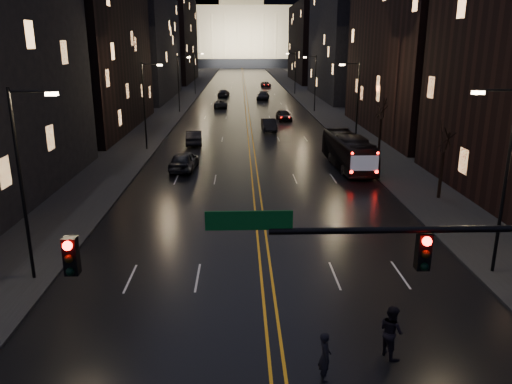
{
  "coord_description": "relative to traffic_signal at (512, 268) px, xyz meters",
  "views": [
    {
      "loc": [
        -1.2,
        -11.75,
        10.74
      ],
      "look_at": [
        -0.4,
        13.18,
        3.32
      ],
      "focal_mm": 35.0,
      "sensor_mm": 36.0,
      "label": 1
    }
  ],
  "objects": [
    {
      "name": "road",
      "position": [
        -5.91,
        130.0,
        -5.09
      ],
      "size": [
        20.0,
        320.0,
        0.02
      ],
      "primitive_type": "cube",
      "color": "black",
      "rests_on": "ground"
    },
    {
      "name": "sidewalk_left",
      "position": [
        -19.91,
        130.0,
        -5.02
      ],
      "size": [
        8.0,
        320.0,
        0.16
      ],
      "primitive_type": "cube",
      "color": "black",
      "rests_on": "ground"
    },
    {
      "name": "sidewalk_right",
      "position": [
        8.09,
        130.0,
        -5.02
      ],
      "size": [
        8.0,
        320.0,
        0.16
      ],
      "primitive_type": "cube",
      "color": "black",
      "rests_on": "ground"
    },
    {
      "name": "center_line",
      "position": [
        -5.91,
        130.0,
        -5.08
      ],
      "size": [
        0.62,
        320.0,
        0.01
      ],
      "primitive_type": "cube",
      "color": "orange",
      "rests_on": "road"
    },
    {
      "name": "building_left_mid",
      "position": [
        -26.91,
        54.0,
        8.9
      ],
      "size": [
        12.0,
        30.0,
        28.0
      ],
      "primitive_type": "cube",
      "color": "black",
      "rests_on": "ground"
    },
    {
      "name": "building_left_far",
      "position": [
        -26.91,
        92.0,
        4.9
      ],
      "size": [
        12.0,
        34.0,
        20.0
      ],
      "primitive_type": "cube",
      "color": "black",
      "rests_on": "ground"
    },
    {
      "name": "building_left_dist",
      "position": [
        -26.91,
        140.0,
        6.9
      ],
      "size": [
        12.0,
        40.0,
        24.0
      ],
      "primitive_type": "cube",
      "color": "black",
      "rests_on": "ground"
    },
    {
      "name": "building_right_mid",
      "position": [
        15.09,
        92.0,
        7.9
      ],
      "size": [
        12.0,
        34.0,
        26.0
      ],
      "primitive_type": "cube",
      "color": "black",
      "rests_on": "ground"
    },
    {
      "name": "building_right_dist",
      "position": [
        15.09,
        140.0,
        5.9
      ],
      "size": [
        12.0,
        40.0,
        22.0
      ],
      "primitive_type": "cube",
      "color": "black",
      "rests_on": "ground"
    },
    {
      "name": "capitol",
      "position": [
        -5.91,
        250.0,
        12.05
      ],
      "size": [
        90.0,
        50.0,
        58.5
      ],
      "color": "black",
      "rests_on": "ground"
    },
    {
      "name": "traffic_signal",
      "position": [
        0.0,
        0.0,
        0.0
      ],
      "size": [
        17.29,
        0.45,
        7.0
      ],
      "color": "black",
      "rests_on": "ground"
    },
    {
      "name": "streetlamp_right_near",
      "position": [
        4.91,
        10.0,
        -0.02
      ],
      "size": [
        2.13,
        0.25,
        9.0
      ],
      "color": "black",
      "rests_on": "ground"
    },
    {
      "name": "streetlamp_left_near",
      "position": [
        -16.72,
        10.0,
        -0.02
      ],
      "size": [
        2.13,
        0.25,
        9.0
      ],
      "color": "black",
      "rests_on": "ground"
    },
    {
      "name": "streetlamp_right_mid",
      "position": [
        4.91,
        40.0,
        -0.02
      ],
      "size": [
        2.13,
        0.25,
        9.0
      ],
      "color": "black",
      "rests_on": "ground"
    },
    {
      "name": "streetlamp_left_mid",
      "position": [
        -16.72,
        40.0,
        -0.02
      ],
      "size": [
        2.13,
        0.25,
        9.0
      ],
      "color": "black",
      "rests_on": "ground"
    },
    {
      "name": "streetlamp_right_far",
      "position": [
        4.91,
        70.0,
        -0.02
      ],
      "size": [
        2.13,
        0.25,
        9.0
      ],
      "color": "black",
      "rests_on": "ground"
    },
    {
      "name": "streetlamp_left_far",
      "position": [
        -16.72,
        70.0,
        -0.02
      ],
      "size": [
        2.13,
        0.25,
        9.0
      ],
      "color": "black",
      "rests_on": "ground"
    },
    {
      "name": "streetlamp_right_dist",
      "position": [
        4.91,
        100.0,
        -0.02
      ],
      "size": [
        2.13,
        0.25,
        9.0
      ],
      "color": "black",
      "rests_on": "ground"
    },
    {
      "name": "streetlamp_left_dist",
      "position": [
        -16.72,
        100.0,
        -0.02
      ],
      "size": [
        2.13,
        0.25,
        9.0
      ],
      "color": "black",
      "rests_on": "ground"
    },
    {
      "name": "tree_right_mid",
      "position": [
        7.09,
        22.0,
        -0.58
      ],
      "size": [
        2.4,
        2.4,
        6.65
      ],
      "color": "black",
      "rests_on": "ground"
    },
    {
      "name": "tree_right_far",
      "position": [
        7.09,
        38.0,
        -0.58
      ],
      "size": [
        2.4,
        2.4,
        6.65
      ],
      "color": "black",
      "rests_on": "ground"
    },
    {
      "name": "bus",
      "position": [
        2.59,
        31.91,
        -3.62
      ],
      "size": [
        3.03,
        10.77,
        2.97
      ],
      "primitive_type": "imported",
      "rotation": [
        0.0,
        0.0,
        0.05
      ],
      "color": "black",
      "rests_on": "ground"
    },
    {
      "name": "oncoming_car_a",
      "position": [
        -12.09,
        31.34,
        -4.24
      ],
      "size": [
        2.52,
        5.24,
        1.72
      ],
      "primitive_type": "imported",
      "rotation": [
        0.0,
        0.0,
        3.04
      ],
      "color": "black",
      "rests_on": "ground"
    },
    {
      "name": "oncoming_car_b",
      "position": [
        -12.23,
        43.18,
        -4.29
      ],
      "size": [
        2.1,
        5.04,
        1.62
      ],
      "primitive_type": "imported",
      "rotation": [
        0.0,
        0.0,
        3.22
      ],
      "color": "black",
      "rests_on": "ground"
    },
    {
      "name": "oncoming_car_c",
      "position": [
        -10.46,
        76.43,
        -4.42
      ],
      "size": [
        2.36,
        4.99,
        1.38
      ],
      "primitive_type": "imported",
      "rotation": [
        0.0,
        0.0,
        3.16
      ],
      "color": "black",
      "rests_on": "ground"
    },
    {
      "name": "oncoming_car_d",
      "position": [
        -10.53,
        94.9,
        -4.33
      ],
      "size": [
        2.59,
        5.49,
        1.55
      ],
      "primitive_type": "imported",
      "rotation": [
        0.0,
        0.0,
        3.06
      ],
      "color": "black",
      "rests_on": "ground"
    },
    {
      "name": "receding_car_a",
      "position": [
        -3.41,
        51.57,
        -4.31
      ],
      "size": [
        1.9,
        4.9,
        1.59
      ],
      "primitive_type": "imported",
      "rotation": [
        0.0,
        0.0,
        0.04
      ],
      "color": "black",
      "rests_on": "ground"
    },
    {
      "name": "receding_car_b",
      "position": [
        -0.73,
        60.75,
        -4.31
      ],
      "size": [
        2.29,
        4.79,
        1.58
      ],
      "primitive_type": "imported",
      "rotation": [
        0.0,
        0.0,
        0.09
      ],
      "color": "black",
      "rests_on": "ground"
    },
    {
      "name": "receding_car_c",
      "position": [
        -2.49,
        88.55,
        -4.3
      ],
      "size": [
        2.95,
        5.77,
        1.6
      ],
      "primitive_type": "imported",
      "rotation": [
        0.0,
        0.0,
        -0.13
      ],
      "color": "black",
      "rests_on": "ground"
    },
    {
      "name": "receding_car_d",
      "position": [
        -0.35,
        119.68,
        -4.41
      ],
      "size": [
        2.55,
        5.12,
        1.39
      ],
      "primitive_type": "imported",
      "rotation": [
        0.0,
        0.0,
        0.05
      ],
      "color": "black",
      "rests_on": "ground"
    },
    {
      "name": "pedestrian_a",
      "position": [
        -4.39,
        2.34,
        -4.22
      ],
      "size": [
        0.45,
        0.66,
        1.76
      ],
      "primitive_type": "imported",
      "rotation": [
        0.0,
        0.0,
        1.62
      ],
      "color": "black",
      "rests_on": "ground"
    },
    {
      "name": "pedestrian_b",
      "position": [
        -1.82,
        3.59,
        -4.12
      ],
      "size": [
        0.84,
        1.09,
        1.98
      ],
      "primitive_type": "imported",
      "rotation": [
        0.0,
        0.0,
        1.95
      ],
      "color": "black",
      "rests_on": "ground"
    }
  ]
}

